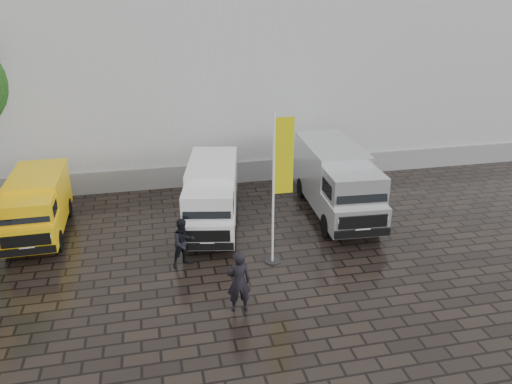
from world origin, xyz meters
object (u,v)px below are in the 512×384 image
van_yellow (37,207)px  person_tent (184,243)px  wheelie_bin (337,168)px  person_front (239,282)px  van_white (212,197)px  van_silver (336,182)px  flagpole (279,181)px

van_yellow → person_tent: bearing=-34.9°
wheelie_bin → person_front: size_ratio=0.57×
van_white → person_tent: size_ratio=3.25×
person_front → van_silver: bearing=-130.6°
van_yellow → person_front: bearing=-45.4°
van_silver → person_tent: van_silver is taller
van_silver → person_front: (-5.02, -5.70, -0.40)m
van_white → flagpole: (1.74, -3.19, 1.68)m
van_white → wheelie_bin: bearing=42.1°
van_yellow → person_tent: van_yellow is taller
flagpole → van_silver: bearing=45.3°
wheelie_bin → person_tent: person_tent is taller
van_silver → person_tent: size_ratio=3.70×
flagpole → wheelie_bin: size_ratio=4.80×
van_silver → person_tent: bearing=-152.1°
van_silver → wheelie_bin: 4.17m
van_silver → flagpole: (-3.25, -3.28, 1.52)m
wheelie_bin → person_tent: bearing=-132.8°
van_white → van_silver: bearing=12.4°
van_yellow → person_tent: (4.99, -3.41, -0.25)m
van_white → wheelie_bin: van_white is taller
flagpole → wheelie_bin: flagpole is taller
flagpole → person_tent: size_ratio=3.08×
wheelie_bin → van_yellow: bearing=-158.9°
flagpole → van_white: bearing=118.6°
van_yellow → van_silver: bearing=-3.3°
van_yellow → flagpole: (8.04, -3.82, 1.77)m
van_yellow → wheelie_bin: size_ratio=4.40×
person_front → person_tent: 3.11m
van_silver → flagpole: 4.87m
van_white → wheelie_bin: (6.54, 3.88, -0.64)m
van_yellow → person_front: size_ratio=2.52×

